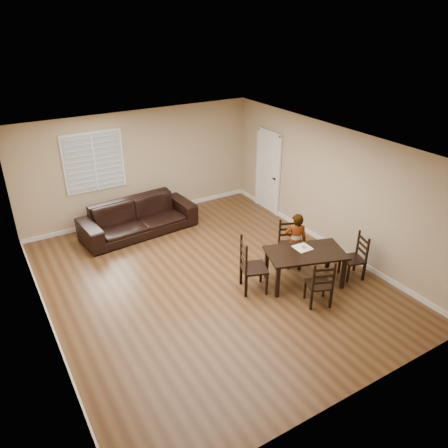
{
  "coord_description": "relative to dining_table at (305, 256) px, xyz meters",
  "views": [
    {
      "loc": [
        -3.47,
        -6.34,
        4.86
      ],
      "look_at": [
        0.49,
        0.28,
        1.0
      ],
      "focal_mm": 35.0,
      "sensor_mm": 36.0,
      "label": 1
    }
  ],
  "objects": [
    {
      "name": "chair_far",
      "position": [
        -0.25,
        -0.74,
        -0.18
      ],
      "size": [
        0.53,
        0.52,
        0.93
      ],
      "rotation": [
        0.0,
        0.0,
        2.76
      ],
      "color": "black",
      "rests_on": "ground"
    },
    {
      "name": "donut",
      "position": [
        0.07,
        0.15,
        0.11
      ],
      "size": [
        0.09,
        0.09,
        0.03
      ],
      "color": "#D6954C",
      "rests_on": "napkin"
    },
    {
      "name": "sofa",
      "position": [
        -1.97,
        3.66,
        -0.21
      ],
      "size": [
        2.77,
        1.28,
        0.79
      ],
      "primitive_type": "imported",
      "rotation": [
        0.0,
        0.0,
        0.09
      ],
      "color": "black",
      "rests_on": "ground"
    },
    {
      "name": "dining_table",
      "position": [
        0.0,
        0.0,
        0.0
      ],
      "size": [
        1.66,
        1.25,
        0.69
      ],
      "rotation": [
        0.0,
        0.0,
        -0.32
      ],
      "color": "black",
      "rests_on": "ground"
    },
    {
      "name": "chair_left",
      "position": [
        -1.08,
        0.36,
        -0.1
      ],
      "size": [
        0.6,
        0.62,
        1.09
      ],
      "rotation": [
        0.0,
        0.0,
        1.21
      ],
      "color": "black",
      "rests_on": "ground"
    },
    {
      "name": "chair_right",
      "position": [
        1.07,
        -0.35,
        -0.18
      ],
      "size": [
        0.49,
        0.51,
        0.92
      ],
      "rotation": [
        0.0,
        0.0,
        -1.87
      ],
      "color": "black",
      "rests_on": "ground"
    },
    {
      "name": "child",
      "position": [
        0.17,
        0.51,
        0.02
      ],
      "size": [
        0.54,
        0.49,
        1.24
      ],
      "primitive_type": "imported",
      "rotation": [
        0.0,
        0.0,
        2.59
      ],
      "color": "gray",
      "rests_on": "ground"
    },
    {
      "name": "ground",
      "position": [
        -1.53,
        1.0,
        -0.6
      ],
      "size": [
        7.0,
        7.0,
        0.0
      ],
      "primitive_type": "plane",
      "color": "brown",
      "rests_on": "ground"
    },
    {
      "name": "chair_near",
      "position": [
        0.3,
        0.89,
        -0.19
      ],
      "size": [
        0.52,
        0.5,
        0.91
      ],
      "rotation": [
        0.0,
        0.0,
        -0.37
      ],
      "color": "black",
      "rests_on": "ground"
    },
    {
      "name": "napkin",
      "position": [
        0.05,
        0.16,
        0.09
      ],
      "size": [
        0.32,
        0.32,
        0.0
      ],
      "primitive_type": "cube",
      "rotation": [
        0.0,
        0.0,
        -0.03
      ],
      "color": "beige",
      "rests_on": "dining_table"
    },
    {
      "name": "room",
      "position": [
        -1.5,
        1.18,
        1.21
      ],
      "size": [
        6.04,
        7.04,
        2.72
      ],
      "color": "tan",
      "rests_on": "ground"
    }
  ]
}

